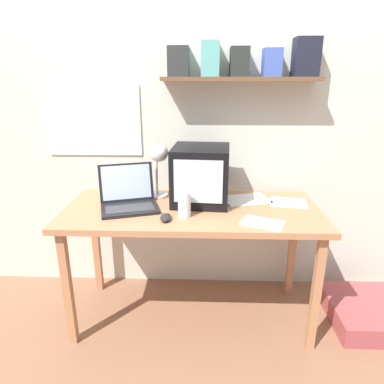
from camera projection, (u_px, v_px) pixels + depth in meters
The scene contains 12 objects.
ground_plane at pixel (192, 314), 2.28m from camera, with size 12.00×12.00×0.00m, color #8E6147.
back_wall at pixel (195, 107), 2.27m from camera, with size 5.60×0.24×2.60m.
corner_desk at pixel (192, 219), 2.06m from camera, with size 1.51×0.66×0.76m.
crt_monitor at pixel (201, 175), 2.08m from camera, with size 0.36×0.37×0.35m.
laptop at pixel (128, 197), 2.04m from camera, with size 0.40×0.37×0.24m.
desk_lamp at pixel (158, 160), 2.11m from camera, with size 0.15×0.19×0.36m.
juice_glass at pixel (184, 206), 1.89m from camera, with size 0.07×0.07×0.14m.
computer_mouse at pixel (166, 217), 1.86m from camera, with size 0.06×0.11×0.03m.
loose_paper_near_monitor at pixel (288, 202), 2.12m from camera, with size 0.24×0.21×0.00m.
printed_handout at pixel (262, 223), 1.82m from camera, with size 0.26×0.22×0.00m.
loose_paper_near_laptop at pixel (246, 199), 2.17m from camera, with size 0.33×0.28×0.00m.
floor_cushion at pixel (370, 312), 2.19m from camera, with size 0.51×0.51×0.13m.
Camera 1 is at (0.06, -1.90, 1.50)m, focal length 32.00 mm.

